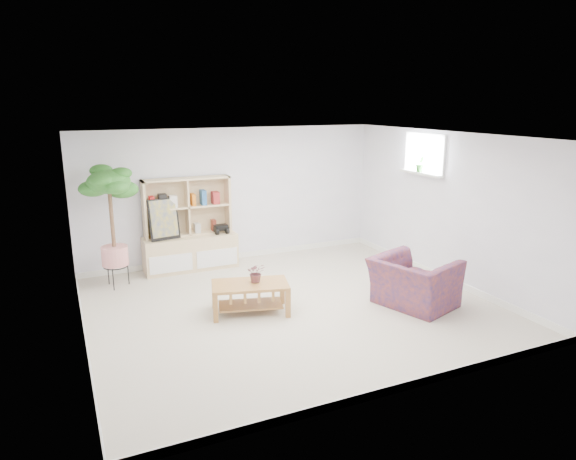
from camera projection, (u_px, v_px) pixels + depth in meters
name	position (u px, v px, depth m)	size (l,w,h in m)	color
floor	(290.00, 306.00, 7.35)	(5.50, 5.00, 0.01)	beige
ceiling	(290.00, 136.00, 6.76)	(5.50, 5.00, 0.01)	white
walls	(290.00, 225.00, 7.06)	(5.51, 5.01, 2.40)	white
baseboard	(290.00, 303.00, 7.34)	(5.50, 5.00, 0.10)	white
window	(425.00, 154.00, 8.48)	(0.10, 0.98, 0.68)	white
window_sill	(421.00, 173.00, 8.54)	(0.14, 1.00, 0.04)	white
storage_unit	(189.00, 225.00, 8.78)	(1.59, 0.54, 1.59)	beige
poster	(164.00, 219.00, 8.51)	(0.50, 0.12, 0.69)	yellow
toy_truck	(221.00, 228.00, 8.98)	(0.33, 0.23, 0.18)	black
coffee_table	(250.00, 298.00, 7.08)	(1.04, 0.57, 0.42)	#B0792F
table_plant	(256.00, 273.00, 7.05)	(0.25, 0.21, 0.27)	#26642F
floor_tree	(113.00, 227.00, 7.89)	(0.71, 0.71, 1.92)	#266A27
armchair	(414.00, 279.00, 7.27)	(1.08, 0.94, 0.80)	navy
sill_plant	(420.00, 164.00, 8.52)	(0.15, 0.12, 0.27)	#266A27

